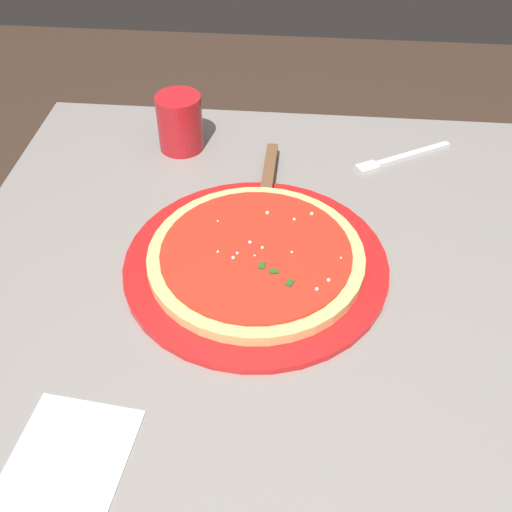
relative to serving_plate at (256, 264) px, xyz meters
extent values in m
cube|color=black|center=(0.35, -0.46, -0.38)|extent=(0.06, 0.06, 0.69)
cube|color=black|center=(0.35, 0.36, -0.38)|extent=(0.06, 0.06, 0.69)
cube|color=gray|center=(-0.06, -0.05, -0.02)|extent=(0.96, 0.96, 0.03)
cylinder|color=red|center=(0.00, 0.00, 0.00)|extent=(0.37, 0.37, 0.01)
cylinder|color=#DBB26B|center=(0.00, 0.00, 0.01)|extent=(0.30, 0.30, 0.02)
cylinder|color=red|center=(0.00, 0.00, 0.02)|extent=(0.26, 0.26, 0.00)
sphere|color=#EFEACC|center=(-0.01, 0.00, 0.03)|extent=(0.00, 0.00, 0.00)
sphere|color=#EFEACC|center=(-0.02, 0.03, 0.03)|extent=(0.00, 0.00, 0.00)
sphere|color=#EFEACC|center=(-0.01, 0.02, 0.03)|extent=(0.00, 0.00, 0.00)
sphere|color=#EFEACC|center=(0.06, 0.06, 0.03)|extent=(0.00, 0.00, 0.00)
sphere|color=#EFEACC|center=(-0.01, 0.05, 0.03)|extent=(0.00, 0.00, 0.00)
sphere|color=#EFEACC|center=(0.08, -0.01, 0.03)|extent=(0.01, 0.01, 0.01)
sphere|color=#EFEACC|center=(-0.01, -0.12, 0.03)|extent=(0.00, 0.00, 0.00)
sphere|color=#EFEACC|center=(0.08, -0.07, 0.03)|extent=(0.01, 0.01, 0.01)
sphere|color=#EFEACC|center=(0.00, -0.05, 0.03)|extent=(0.00, 0.00, 0.00)
sphere|color=#EFEACC|center=(0.07, -0.05, 0.03)|extent=(0.00, 0.00, 0.00)
sphere|color=#EFEACC|center=(0.00, -0.01, 0.03)|extent=(0.00, 0.00, 0.00)
sphere|color=#EFEACC|center=(-0.05, -0.10, 0.03)|extent=(0.00, 0.00, 0.00)
sphere|color=#EFEACC|center=(0.01, 0.01, 0.03)|extent=(0.00, 0.00, 0.00)
sphere|color=#EFEACC|center=(-0.07, -0.08, 0.03)|extent=(0.00, 0.00, 0.00)
cube|color=#23561E|center=(-0.04, -0.03, 0.03)|extent=(0.01, 0.01, 0.00)
cube|color=#23561E|center=(-0.03, -0.01, 0.03)|extent=(0.01, 0.01, 0.00)
cube|color=#23561E|center=(-0.05, -0.05, 0.03)|extent=(0.01, 0.01, 0.00)
cube|color=silver|center=(0.10, 0.00, 0.01)|extent=(0.09, 0.07, 0.00)
cube|color=brown|center=(0.21, 0.00, 0.01)|extent=(0.13, 0.02, 0.01)
cylinder|color=#B2191E|center=(0.29, 0.16, 0.04)|extent=(0.08, 0.08, 0.10)
cube|color=white|center=(-0.31, 0.17, 0.00)|extent=(0.15, 0.14, 0.00)
cube|color=silver|center=(0.30, -0.25, 0.00)|extent=(0.09, 0.14, 0.00)
cube|color=silver|center=(0.25, -0.17, 0.00)|extent=(0.04, 0.04, 0.00)
camera|label=1|loc=(-0.60, -0.05, 0.59)|focal=42.33mm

